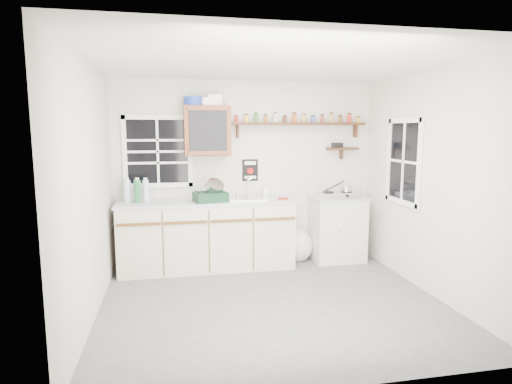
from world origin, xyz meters
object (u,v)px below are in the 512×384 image
at_px(hotplate, 337,194).
at_px(dish_rack, 212,194).
at_px(main_cabinet, 207,234).
at_px(upper_cabinet, 207,131).
at_px(right_cabinet, 337,228).
at_px(spice_shelf, 299,123).

bearing_deg(hotplate, dish_rack, 176.85).
distance_m(main_cabinet, dish_rack, 0.57).
distance_m(upper_cabinet, hotplate, 1.99).
relative_size(right_cabinet, dish_rack, 1.98).
xyz_separation_m(right_cabinet, hotplate, (-0.02, -0.02, 0.49)).
xyz_separation_m(right_cabinet, spice_shelf, (-0.52, 0.19, 1.48)).
xyz_separation_m(right_cabinet, dish_rack, (-1.78, -0.13, 0.56)).
distance_m(main_cabinet, right_cabinet, 1.84).
height_order(main_cabinet, right_cabinet, main_cabinet).
height_order(upper_cabinet, spice_shelf, upper_cabinet).
bearing_deg(upper_cabinet, main_cabinet, -103.68).
relative_size(dish_rack, hotplate, 0.83).
xyz_separation_m(spice_shelf, dish_rack, (-1.26, -0.32, -0.91)).
relative_size(main_cabinet, hotplate, 4.15).
bearing_deg(dish_rack, spice_shelf, 2.86).
bearing_deg(main_cabinet, upper_cabinet, 76.32).
height_order(upper_cabinet, hotplate, upper_cabinet).
bearing_deg(main_cabinet, hotplate, 0.17).
distance_m(dish_rack, hotplate, 1.77).
xyz_separation_m(dish_rack, hotplate, (1.76, 0.11, -0.07)).
xyz_separation_m(spice_shelf, hotplate, (0.50, -0.21, -0.99)).
relative_size(upper_cabinet, hotplate, 1.17).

